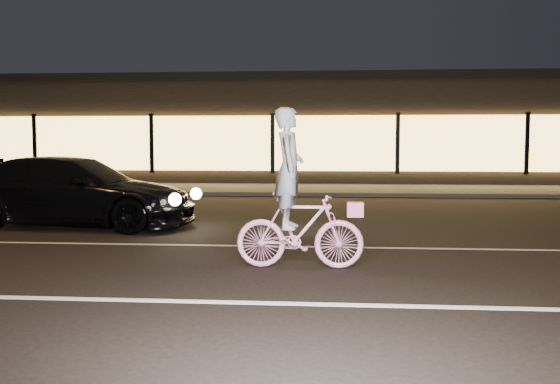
{
  "coord_description": "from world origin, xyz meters",
  "views": [
    {
      "loc": [
        2.2,
        -7.82,
        1.69
      ],
      "look_at": [
        1.48,
        0.6,
        0.99
      ],
      "focal_mm": 40.0,
      "sensor_mm": 36.0,
      "label": 1
    }
  ],
  "objects": [
    {
      "name": "cyclist",
      "position": [
        1.73,
        0.33,
        0.76
      ],
      "size": [
        1.69,
        0.58,
        2.13
      ],
      "rotation": [
        0.0,
        0.0,
        1.57
      ],
      "color": "#FA38A6",
      "rests_on": "ground"
    },
    {
      "name": "sedan",
      "position": [
        -2.84,
        3.98,
        0.69
      ],
      "size": [
        4.89,
        2.32,
        1.38
      ],
      "rotation": [
        0.0,
        0.0,
        1.49
      ],
      "color": "black",
      "rests_on": "ground"
    },
    {
      "name": "lane_stripe_near",
      "position": [
        0.0,
        -1.5,
        0.0
      ],
      "size": [
        60.0,
        0.12,
        0.01
      ],
      "primitive_type": "cube",
      "color": "silver",
      "rests_on": "ground"
    },
    {
      "name": "lane_stripe_far",
      "position": [
        0.0,
        2.0,
        0.0
      ],
      "size": [
        60.0,
        0.1,
        0.01
      ],
      "primitive_type": "cube",
      "color": "gray",
      "rests_on": "ground"
    },
    {
      "name": "ground",
      "position": [
        0.0,
        0.0,
        0.0
      ],
      "size": [
        90.0,
        90.0,
        0.0
      ],
      "primitive_type": "plane",
      "color": "black",
      "rests_on": "ground"
    },
    {
      "name": "storefront",
      "position": [
        0.0,
        18.97,
        2.15
      ],
      "size": [
        25.4,
        8.42,
        4.2
      ],
      "color": "black",
      "rests_on": "ground"
    },
    {
      "name": "sidewalk",
      "position": [
        0.0,
        13.0,
        0.06
      ],
      "size": [
        30.0,
        4.0,
        0.12
      ],
      "primitive_type": "cube",
      "color": "#383533",
      "rests_on": "ground"
    }
  ]
}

